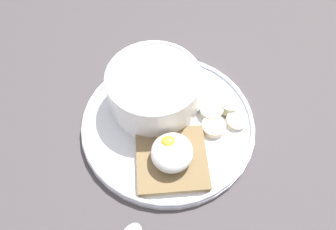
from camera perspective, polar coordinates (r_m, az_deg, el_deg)
ground_plane at (r=49.87cm, az=0.00°, el=-2.48°), size 120.00×120.00×2.00cm
plate at (r=48.33cm, az=0.00°, el=-1.41°), size 25.46×25.46×1.60cm
oatmeal_bowl at (r=47.44cm, az=-2.43°, el=4.41°), size 13.53×13.53×6.62cm
toast_slice at (r=44.67cm, az=0.67°, el=-7.70°), size 12.25×12.25×1.09cm
poached_egg at (r=42.83cm, az=0.61°, el=-6.36°), size 7.60×7.10×3.53cm
banana_slice_front at (r=47.59cm, az=7.95°, el=-2.02°), size 4.84×4.85×1.18cm
banana_slice_left at (r=49.64cm, az=10.52°, el=1.67°), size 4.61×4.59×1.90cm
banana_slice_back at (r=48.68cm, az=11.81°, el=-0.88°), size 4.22×4.17×1.45cm
banana_slice_right at (r=48.78cm, az=7.54°, el=0.98°), size 4.39×4.24×1.99cm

